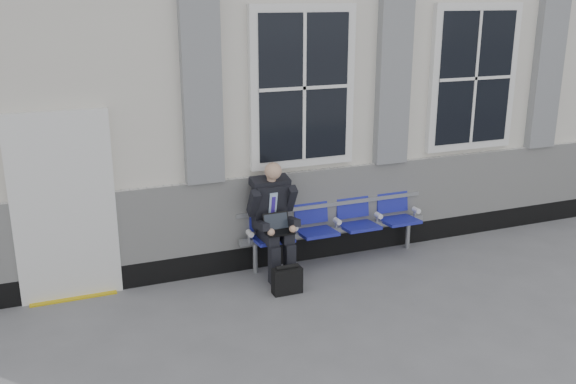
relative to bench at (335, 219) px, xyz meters
name	(u,v)px	position (x,y,z in m)	size (l,w,h in m)	color
ground	(509,277)	(1.74, -1.32, -0.55)	(70.00, 70.00, 0.00)	slate
station_building	(375,66)	(1.72, 2.15, 1.67)	(14.40, 4.40, 4.49)	silver
bench	(335,219)	(0.00, 0.00, 0.00)	(2.60, 0.47, 0.91)	#9EA0A3
businessman	(273,215)	(-0.90, -0.13, 0.22)	(0.57, 0.77, 1.43)	black
briefcase	(287,280)	(-0.95, -0.70, -0.39)	(0.35, 0.15, 0.35)	black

